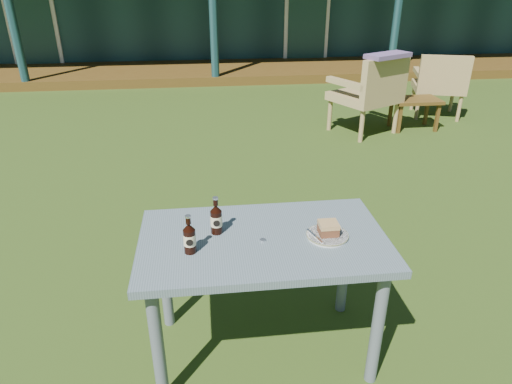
{
  "coord_description": "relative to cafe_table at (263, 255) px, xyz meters",
  "views": [
    {
      "loc": [
        -0.26,
        -3.47,
        1.89
      ],
      "look_at": [
        0.0,
        -1.3,
        0.82
      ],
      "focal_mm": 32.0,
      "sensor_mm": 36.0,
      "label": 1
    }
  ],
  "objects": [
    {
      "name": "cake_slice",
      "position": [
        0.31,
        -0.02,
        0.15
      ],
      "size": [
        0.09,
        0.09,
        0.06
      ],
      "color": "#58301C",
      "rests_on": "plate"
    },
    {
      "name": "ground",
      "position": [
        0.0,
        1.6,
        -0.62
      ],
      "size": [
        80.0,
        80.0,
        0.0
      ],
      "primitive_type": "plane",
      "color": "#334916"
    },
    {
      "name": "cola_bottle_near",
      "position": [
        -0.22,
        0.07,
        0.18
      ],
      "size": [
        0.06,
        0.06,
        0.19
      ],
      "color": "black",
      "rests_on": "cafe_table"
    },
    {
      "name": "cola_bottle_far",
      "position": [
        -0.35,
        -0.08,
        0.18
      ],
      "size": [
        0.06,
        0.06,
        0.19
      ],
      "color": "black",
      "rests_on": "cafe_table"
    },
    {
      "name": "side_table",
      "position": [
        2.45,
        3.6,
        -0.28
      ],
      "size": [
        0.6,
        0.4,
        0.4
      ],
      "color": "#513813",
      "rests_on": "ground"
    },
    {
      "name": "bottle_cap",
      "position": [
        -0.01,
        -0.03,
        0.11
      ],
      "size": [
        0.03,
        0.03,
        0.01
      ],
      "primitive_type": "cylinder",
      "color": "silver",
      "rests_on": "cafe_table"
    },
    {
      "name": "armchair_right",
      "position": [
        3.0,
        4.07,
        -0.13
      ],
      "size": [
        0.8,
        0.77,
        0.88
      ],
      "color": "#A68A53",
      "rests_on": "ground"
    },
    {
      "name": "floral_throw",
      "position": [
        1.89,
        3.32,
        0.38
      ],
      "size": [
        0.61,
        0.47,
        0.05
      ],
      "primitive_type": "cube",
      "rotation": [
        0.0,
        0.0,
        3.62
      ],
      "color": "#674E7A",
      "rests_on": "armchair_left"
    },
    {
      "name": "plate",
      "position": [
        0.31,
        -0.03,
        0.11
      ],
      "size": [
        0.2,
        0.2,
        0.01
      ],
      "color": "silver",
      "rests_on": "cafe_table"
    },
    {
      "name": "armchair_left",
      "position": [
        1.8,
        3.49,
        -0.07
      ],
      "size": [
        0.95,
        0.93,
        0.97
      ],
      "color": "#A68A53",
      "rests_on": "ground"
    },
    {
      "name": "cafe_table",
      "position": [
        0.0,
        0.0,
        0.0
      ],
      "size": [
        1.2,
        0.7,
        0.72
      ],
      "color": "slate",
      "rests_on": "ground"
    },
    {
      "name": "fork",
      "position": [
        0.24,
        -0.04,
        0.12
      ],
      "size": [
        0.05,
        0.14,
        0.0
      ],
      "primitive_type": "cube",
      "rotation": [
        0.0,
        0.0,
        0.31
      ],
      "color": "silver",
      "rests_on": "plate"
    }
  ]
}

